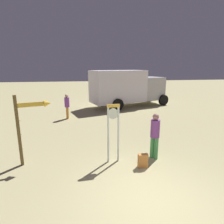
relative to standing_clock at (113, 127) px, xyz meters
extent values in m
plane|color=tan|center=(0.61, -2.27, -1.26)|extent=(80.00, 80.00, 0.00)
cylinder|color=white|center=(-0.18, -0.01, -0.27)|extent=(0.07, 0.07, 1.97)
cylinder|color=white|center=(0.18, 0.00, -0.27)|extent=(0.07, 0.07, 1.97)
cube|color=yellow|center=(0.00, -0.01, 0.76)|extent=(0.44, 0.10, 0.10)
cylinder|color=silver|center=(0.00, 0.02, 0.48)|extent=(0.37, 0.05, 0.37)
cube|color=black|center=(0.00, 0.05, 0.48)|extent=(0.08, 0.02, 0.03)
cube|color=black|center=(0.00, 0.05, 0.48)|extent=(0.06, 0.01, 0.14)
cube|color=brown|center=(-3.13, 0.24, -0.05)|extent=(0.12, 0.12, 2.42)
cube|color=yellow|center=(-2.68, 0.35, 0.82)|extent=(0.82, 0.26, 0.14)
cone|color=yellow|center=(-2.18, 0.48, 0.82)|extent=(0.27, 0.30, 0.25)
sphere|color=#FFEF90|center=(-3.05, 0.26, -0.65)|extent=(0.04, 0.04, 0.04)
sphere|color=#F0E594|center=(-3.05, 0.26, -0.17)|extent=(0.04, 0.04, 0.04)
sphere|color=#FFF083|center=(-3.05, 0.26, 0.31)|extent=(0.04, 0.04, 0.04)
sphere|color=#F7E197|center=(-3.05, 0.26, 0.80)|extent=(0.04, 0.04, 0.04)
cylinder|color=#449450|center=(1.47, 0.05, -0.85)|extent=(0.15, 0.15, 0.82)
cylinder|color=#449450|center=(1.56, -0.08, -0.85)|extent=(0.15, 0.15, 0.82)
cylinder|color=#793E8D|center=(1.52, -0.01, -0.12)|extent=(0.32, 0.32, 0.65)
sphere|color=#A06C65|center=(1.52, -0.01, 0.32)|extent=(0.22, 0.22, 0.22)
cube|color=#CE7F3A|center=(0.91, -0.58, -1.03)|extent=(0.33, 0.16, 0.47)
cube|color=#C8723A|center=(0.91, -0.48, -1.10)|extent=(0.23, 0.04, 0.21)
cylinder|color=orange|center=(-1.95, 6.15, -0.87)|extent=(0.14, 0.14, 0.77)
cylinder|color=orange|center=(-1.96, 6.00, -0.87)|extent=(0.14, 0.14, 0.77)
cylinder|color=purple|center=(-1.95, 6.07, -0.18)|extent=(0.31, 0.31, 0.61)
sphere|color=#DCAD88|center=(-1.95, 6.07, 0.23)|extent=(0.21, 0.21, 0.21)
cube|color=white|center=(1.96, 9.10, 0.46)|extent=(4.77, 3.31, 2.54)
cube|color=#B7B6BE|center=(5.00, 10.05, 0.16)|extent=(2.45, 2.50, 1.93)
cube|color=black|center=(5.93, 10.34, 0.54)|extent=(0.53, 1.63, 0.85)
cylinder|color=black|center=(6.01, 9.24, -0.81)|extent=(0.93, 0.51, 0.90)
cylinder|color=black|center=(5.37, 11.30, -0.81)|extent=(0.93, 0.51, 0.90)
cylinder|color=black|center=(1.70, 7.89, -0.81)|extent=(0.93, 0.51, 0.90)
cylinder|color=black|center=(1.06, 9.95, -0.81)|extent=(0.93, 0.51, 0.90)
camera|label=1|loc=(-1.05, -6.13, 2.04)|focal=30.50mm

